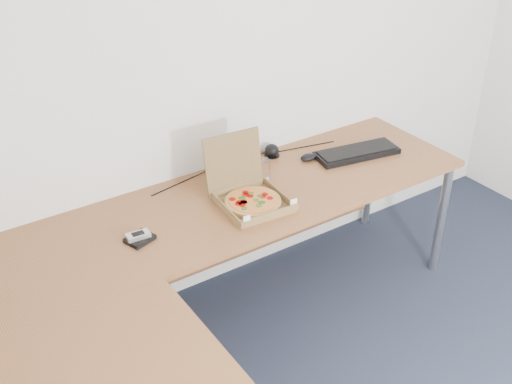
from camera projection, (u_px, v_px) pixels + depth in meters
desk at (222, 274)px, 2.64m from camera, size 2.50×2.20×0.73m
pizza_box at (251, 198)px, 3.04m from camera, size 0.30×0.35×0.31m
drinking_glass at (264, 169)px, 3.24m from camera, size 0.06×0.06×0.11m
keyboard at (357, 153)px, 3.48m from camera, size 0.49×0.25×0.03m
mouse at (309, 157)px, 3.43m from camera, size 0.11×0.08×0.03m
wallet at (140, 239)px, 2.79m from camera, size 0.14×0.13×0.02m
phone at (138, 235)px, 2.78m from camera, size 0.11×0.06×0.02m
dome_speaker at (272, 150)px, 3.47m from camera, size 0.09×0.09×0.07m
cable_bundle at (242, 165)px, 3.39m from camera, size 0.55×0.11×0.01m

